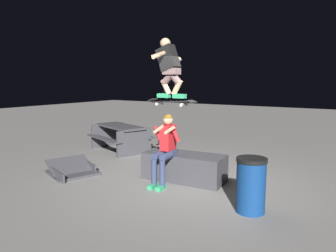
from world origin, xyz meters
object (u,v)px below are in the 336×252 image
skateboard (171,102)px  kicker_ramp (73,171)px  picnic_table_back (120,134)px  trash_bin (251,185)px  ledge_box_main (184,167)px  person_sitting_on_ledge (165,145)px  skater_airborne (169,65)px

skateboard → kicker_ramp: 2.80m
skateboard → picnic_table_back: 3.68m
picnic_table_back → trash_bin: size_ratio=2.35×
kicker_ramp → picnic_table_back: size_ratio=0.58×
kicker_ramp → picnic_table_back: bearing=-73.9°
ledge_box_main → trash_bin: bearing=153.1°
person_sitting_on_ledge → trash_bin: bearing=167.1°
skater_airborne → picnic_table_back: 3.91m
person_sitting_on_ledge → skateboard: 0.87m
skater_airborne → kicker_ramp: skater_airborne is taller
ledge_box_main → picnic_table_back: (2.98, -1.45, 0.22)m
skater_airborne → picnic_table_back: bearing=-33.2°
ledge_box_main → picnic_table_back: size_ratio=0.82×
skateboard → picnic_table_back: size_ratio=0.50×
skater_airborne → picnic_table_back: skater_airborne is taller
kicker_ramp → trash_bin: trash_bin is taller
skater_airborne → trash_bin: skater_airborne is taller
ledge_box_main → picnic_table_back: bearing=-26.0°
ledge_box_main → person_sitting_on_ledge: (0.19, 0.43, 0.51)m
ledge_box_main → trash_bin: size_ratio=1.92×
person_sitting_on_ledge → skater_airborne: bearing=175.6°
kicker_ramp → skater_airborne: bearing=-166.8°
skateboard → picnic_table_back: skateboard is taller
skateboard → kicker_ramp: skateboard is taller
trash_bin → ledge_box_main: bearing=-26.9°
picnic_table_back → kicker_ramp: bearing=106.1°
skateboard → kicker_ramp: (2.25, 0.51, -1.58)m
person_sitting_on_ledge → kicker_ramp: bearing=13.9°
skateboard → trash_bin: 2.15m
skater_airborne → picnic_table_back: size_ratio=0.55×
picnic_table_back → skateboard: bearing=147.3°
skater_airborne → trash_bin: (-1.78, 0.42, -1.90)m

